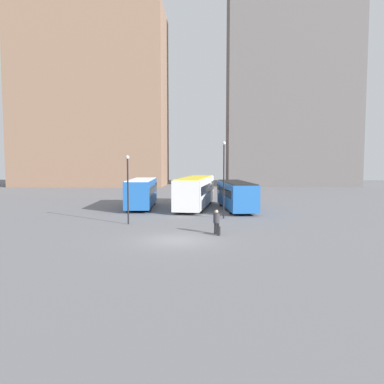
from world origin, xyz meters
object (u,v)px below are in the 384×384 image
Objects in this scene: bus_0 at (142,192)px; traveler at (216,220)px; lamp_post_0 at (224,174)px; lamp_post_1 at (128,184)px; bus_1 at (196,191)px; bus_2 at (236,194)px; suitcase at (219,231)px.

traveler is (7.46, -14.33, -0.69)m from bus_0.
lamp_post_0 is 8.29m from lamp_post_1.
bus_1 is at bearing 108.37° from lamp_post_0.
traveler is at bearing -155.27° from bus_0.
lamp_post_0 is at bearing 22.74° from lamp_post_1.
bus_2 is at bearing -99.02° from bus_0.
lamp_post_1 is (-5.04, -10.99, 1.40)m from bus_1.
traveler is 0.86m from suitcase.
lamp_post_1 reaches higher than traveler.
bus_2 is 6.85m from lamp_post_0.
bus_0 is 11.30m from lamp_post_0.
lamp_post_1 is (-6.78, 3.78, 2.21)m from traveler.
traveler is at bearing 28.94° from suitcase.
bus_0 is 9.95m from bus_2.
bus_2 is at bearing 2.98° from suitcase.
lamp_post_1 is at bearing -157.26° from lamp_post_0.
bus_2 is 13.30m from lamp_post_1.
lamp_post_1 reaches higher than bus_1.
suitcase is 8.30m from lamp_post_0.
bus_1 is (5.72, 0.45, 0.12)m from bus_0.
bus_2 is 1.60× the size of lamp_post_0.
suitcase is (-2.28, -13.74, -1.27)m from bus_2.
bus_2 is at bearing 75.83° from lamp_post_0.
bus_0 is 1.42× the size of lamp_post_0.
lamp_post_1 reaches higher than suitcase.
traveler is at bearing -96.94° from lamp_post_0.
lamp_post_0 is (-1.58, -6.27, 2.27)m from bus_2.
bus_0 is at bearing 93.71° from lamp_post_1.
lamp_post_1 is (-7.63, -3.20, -0.64)m from lamp_post_0.
bus_1 reaches higher than traveler.
bus_2 is at bearing -102.83° from bus_1.
bus_1 reaches higher than bus_2.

